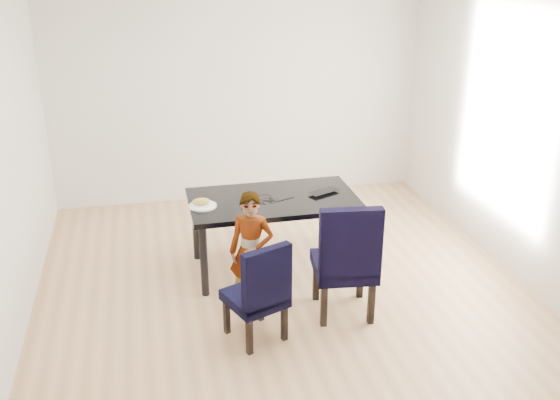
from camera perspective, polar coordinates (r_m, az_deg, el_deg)
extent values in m
cube|color=tan|center=(5.85, 0.44, -8.50)|extent=(4.50, 5.00, 0.01)
cube|color=silver|center=(7.66, -3.87, 9.93)|extent=(4.50, 0.01, 2.70)
cube|color=white|center=(3.11, 11.24, -10.07)|extent=(4.50, 0.01, 2.70)
cube|color=silver|center=(5.27, -24.15, 2.15)|extent=(0.01, 5.00, 2.70)
cube|color=white|center=(6.18, 21.39, 5.37)|extent=(0.01, 5.00, 2.70)
cube|color=black|center=(6.10, -0.62, -3.08)|extent=(1.60, 0.90, 0.75)
cube|color=black|center=(5.03, -2.33, -8.19)|extent=(0.55, 0.56, 0.88)
cube|color=black|center=(5.35, 5.89, -5.16)|extent=(0.57, 0.59, 1.07)
imported|color=orange|center=(5.40, -2.63, -4.75)|extent=(0.46, 0.39, 1.08)
cylinder|color=white|center=(5.79, -7.10, -0.54)|extent=(0.26, 0.26, 0.01)
ellipsoid|color=#B69941|center=(5.79, -7.23, -0.13)|extent=(0.18, 0.11, 0.07)
imported|color=black|center=(6.10, 3.75, 0.86)|extent=(0.36, 0.31, 0.02)
torus|color=black|center=(5.85, -1.08, -0.16)|extent=(0.14, 0.14, 0.01)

